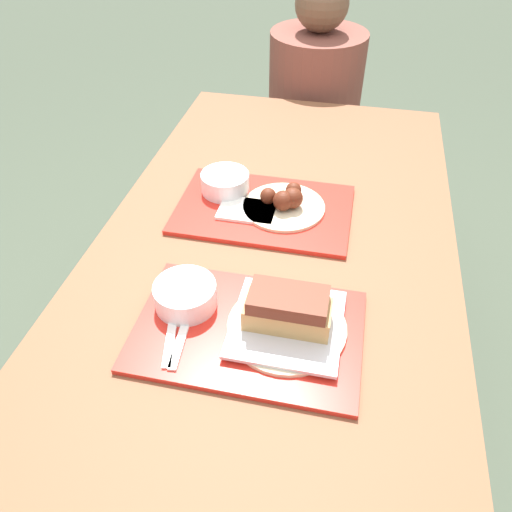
{
  "coord_description": "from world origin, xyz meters",
  "views": [
    {
      "loc": [
        0.14,
        -0.74,
        1.49
      ],
      "look_at": [
        -0.02,
        0.02,
        0.8
      ],
      "focal_mm": 35.0,
      "sensor_mm": 36.0,
      "label": 1
    }
  ],
  "objects_px": {
    "tray_near": "(250,331)",
    "bowl_coleslaw_near": "(185,294)",
    "tray_far": "(264,209)",
    "brisket_sandwich_plate": "(287,317)",
    "wings_plate_far": "(286,202)",
    "person_seated_across": "(315,89)",
    "bowl_coleslaw_far": "(225,181)"
  },
  "relations": [
    {
      "from": "bowl_coleslaw_near",
      "to": "bowl_coleslaw_far",
      "type": "relative_size",
      "value": 1.0
    },
    {
      "from": "wings_plate_far",
      "to": "person_seated_across",
      "type": "distance_m",
      "value": 0.87
    },
    {
      "from": "wings_plate_far",
      "to": "person_seated_across",
      "type": "xyz_separation_m",
      "value": [
        -0.03,
        0.87,
        -0.08
      ]
    },
    {
      "from": "brisket_sandwich_plate",
      "to": "tray_near",
      "type": "bearing_deg",
      "value": -166.09
    },
    {
      "from": "tray_far",
      "to": "person_seated_across",
      "type": "relative_size",
      "value": 0.63
    },
    {
      "from": "tray_far",
      "to": "tray_near",
      "type": "bearing_deg",
      "value": -82.36
    },
    {
      "from": "bowl_coleslaw_far",
      "to": "person_seated_across",
      "type": "height_order",
      "value": "person_seated_across"
    },
    {
      "from": "tray_near",
      "to": "bowl_coleslaw_near",
      "type": "bearing_deg",
      "value": 165.16
    },
    {
      "from": "tray_far",
      "to": "wings_plate_far",
      "type": "height_order",
      "value": "wings_plate_far"
    },
    {
      "from": "tray_far",
      "to": "brisket_sandwich_plate",
      "type": "relative_size",
      "value": 1.9
    },
    {
      "from": "wings_plate_far",
      "to": "brisket_sandwich_plate",
      "type": "bearing_deg",
      "value": -80.14
    },
    {
      "from": "tray_near",
      "to": "brisket_sandwich_plate",
      "type": "xyz_separation_m",
      "value": [
        0.07,
        0.02,
        0.04
      ]
    },
    {
      "from": "tray_far",
      "to": "bowl_coleslaw_near",
      "type": "bearing_deg",
      "value": -103.59
    },
    {
      "from": "tray_far",
      "to": "bowl_coleslaw_near",
      "type": "distance_m",
      "value": 0.36
    },
    {
      "from": "tray_far",
      "to": "wings_plate_far",
      "type": "distance_m",
      "value": 0.06
    },
    {
      "from": "bowl_coleslaw_near",
      "to": "brisket_sandwich_plate",
      "type": "bearing_deg",
      "value": -5.54
    },
    {
      "from": "bowl_coleslaw_near",
      "to": "person_seated_across",
      "type": "xyz_separation_m",
      "value": [
        0.11,
        1.22,
        -0.09
      ]
    },
    {
      "from": "bowl_coleslaw_near",
      "to": "brisket_sandwich_plate",
      "type": "relative_size",
      "value": 0.54
    },
    {
      "from": "tray_near",
      "to": "wings_plate_far",
      "type": "bearing_deg",
      "value": 89.87
    },
    {
      "from": "tray_near",
      "to": "person_seated_across",
      "type": "relative_size",
      "value": 0.63
    },
    {
      "from": "bowl_coleslaw_far",
      "to": "person_seated_across",
      "type": "relative_size",
      "value": 0.18
    },
    {
      "from": "bowl_coleslaw_near",
      "to": "person_seated_across",
      "type": "bearing_deg",
      "value": 84.99
    },
    {
      "from": "tray_near",
      "to": "wings_plate_far",
      "type": "xyz_separation_m",
      "value": [
        0.0,
        0.39,
        0.02
      ]
    },
    {
      "from": "tray_far",
      "to": "bowl_coleslaw_far",
      "type": "relative_size",
      "value": 3.49
    },
    {
      "from": "tray_far",
      "to": "wings_plate_far",
      "type": "xyz_separation_m",
      "value": [
        0.05,
        0.01,
        0.02
      ]
    },
    {
      "from": "tray_near",
      "to": "brisket_sandwich_plate",
      "type": "bearing_deg",
      "value": 13.91
    },
    {
      "from": "tray_far",
      "to": "brisket_sandwich_plate",
      "type": "xyz_separation_m",
      "value": [
        0.12,
        -0.37,
        0.04
      ]
    },
    {
      "from": "tray_far",
      "to": "bowl_coleslaw_near",
      "type": "xyz_separation_m",
      "value": [
        -0.08,
        -0.35,
        0.03
      ]
    },
    {
      "from": "wings_plate_far",
      "to": "person_seated_across",
      "type": "bearing_deg",
      "value": 91.94
    },
    {
      "from": "tray_far",
      "to": "person_seated_across",
      "type": "distance_m",
      "value": 0.88
    },
    {
      "from": "brisket_sandwich_plate",
      "to": "person_seated_across",
      "type": "height_order",
      "value": "person_seated_across"
    },
    {
      "from": "tray_near",
      "to": "wings_plate_far",
      "type": "height_order",
      "value": "wings_plate_far"
    }
  ]
}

